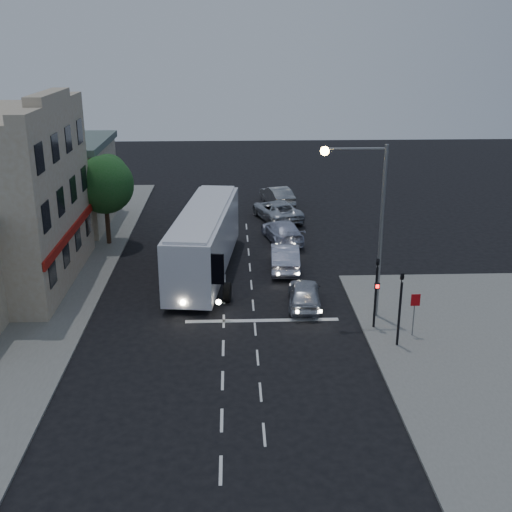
{
  "coord_description": "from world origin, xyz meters",
  "views": [
    {
      "loc": [
        0.5,
        -28.38,
        14.28
      ],
      "look_at": [
        1.83,
        5.91,
        2.2
      ],
      "focal_mm": 45.0,
      "sensor_mm": 36.0,
      "label": 1
    }
  ],
  "objects_px": {
    "streetlight": "(369,212)",
    "traffic_signal_main": "(376,285)",
    "car_suv": "(304,294)",
    "regulatory_sign": "(415,308)",
    "tour_bus": "(205,239)",
    "traffic_signal_side": "(400,300)",
    "car_sedan_b": "(282,231)",
    "car_sedan_c": "(277,210)",
    "street_tree": "(104,182)",
    "car_sedan_a": "(285,257)",
    "car_extra": "(277,196)"
  },
  "relations": [
    {
      "from": "tour_bus",
      "to": "car_suv",
      "type": "bearing_deg",
      "value": -37.26
    },
    {
      "from": "tour_bus",
      "to": "car_sedan_b",
      "type": "height_order",
      "value": "tour_bus"
    },
    {
      "from": "car_sedan_a",
      "to": "regulatory_sign",
      "type": "xyz_separation_m",
      "value": [
        5.51,
        -9.81,
        0.78
      ]
    },
    {
      "from": "car_suv",
      "to": "regulatory_sign",
      "type": "bearing_deg",
      "value": 145.12
    },
    {
      "from": "car_suv",
      "to": "car_sedan_b",
      "type": "xyz_separation_m",
      "value": [
        -0.31,
        11.48,
        0.03
      ]
    },
    {
      "from": "tour_bus",
      "to": "traffic_signal_main",
      "type": "bearing_deg",
      "value": -36.99
    },
    {
      "from": "streetlight",
      "to": "car_extra",
      "type": "bearing_deg",
      "value": 97.12
    },
    {
      "from": "car_sedan_b",
      "to": "street_tree",
      "type": "relative_size",
      "value": 0.85
    },
    {
      "from": "tour_bus",
      "to": "traffic_signal_side",
      "type": "bearing_deg",
      "value": -40.83
    },
    {
      "from": "car_extra",
      "to": "streetlight",
      "type": "height_order",
      "value": "streetlight"
    },
    {
      "from": "car_sedan_b",
      "to": "car_extra",
      "type": "relative_size",
      "value": 1.07
    },
    {
      "from": "traffic_signal_main",
      "to": "car_sedan_a",
      "type": "bearing_deg",
      "value": 113.39
    },
    {
      "from": "car_extra",
      "to": "traffic_signal_main",
      "type": "height_order",
      "value": "traffic_signal_main"
    },
    {
      "from": "car_extra",
      "to": "traffic_signal_main",
      "type": "distance_m",
      "value": 24.98
    },
    {
      "from": "traffic_signal_side",
      "to": "street_tree",
      "type": "xyz_separation_m",
      "value": [
        -16.51,
        16.22,
        2.08
      ]
    },
    {
      "from": "regulatory_sign",
      "to": "tour_bus",
      "type": "bearing_deg",
      "value": 138.02
    },
    {
      "from": "traffic_signal_side",
      "to": "car_extra",
      "type": "bearing_deg",
      "value": 98.24
    },
    {
      "from": "car_sedan_a",
      "to": "car_extra",
      "type": "distance_m",
      "value": 15.94
    },
    {
      "from": "traffic_signal_side",
      "to": "regulatory_sign",
      "type": "height_order",
      "value": "traffic_signal_side"
    },
    {
      "from": "regulatory_sign",
      "to": "car_sedan_b",
      "type": "bearing_deg",
      "value": 108.59
    },
    {
      "from": "car_sedan_c",
      "to": "traffic_signal_main",
      "type": "bearing_deg",
      "value": 83.15
    },
    {
      "from": "car_sedan_a",
      "to": "regulatory_sign",
      "type": "relative_size",
      "value": 2.25
    },
    {
      "from": "tour_bus",
      "to": "traffic_signal_main",
      "type": "height_order",
      "value": "traffic_signal_main"
    },
    {
      "from": "car_suv",
      "to": "car_sedan_c",
      "type": "bearing_deg",
      "value": -84.36
    },
    {
      "from": "tour_bus",
      "to": "street_tree",
      "type": "relative_size",
      "value": 2.17
    },
    {
      "from": "car_sedan_b",
      "to": "car_sedan_c",
      "type": "xyz_separation_m",
      "value": [
        -0.01,
        5.45,
        0.04
      ]
    },
    {
      "from": "car_suv",
      "to": "regulatory_sign",
      "type": "relative_size",
      "value": 1.94
    },
    {
      "from": "regulatory_sign",
      "to": "car_sedan_c",
      "type": "bearing_deg",
      "value": 103.99
    },
    {
      "from": "car_sedan_a",
      "to": "car_extra",
      "type": "xyz_separation_m",
      "value": [
        0.64,
        15.93,
        -0.0
      ]
    },
    {
      "from": "traffic_signal_main",
      "to": "car_sedan_c",
      "type": "bearing_deg",
      "value": 100.02
    },
    {
      "from": "streetlight",
      "to": "traffic_signal_main",
      "type": "bearing_deg",
      "value": -79.8
    },
    {
      "from": "car_suv",
      "to": "traffic_signal_side",
      "type": "xyz_separation_m",
      "value": [
        3.91,
        -5.0,
        1.69
      ]
    },
    {
      "from": "car_sedan_b",
      "to": "regulatory_sign",
      "type": "relative_size",
      "value": 2.39
    },
    {
      "from": "traffic_signal_main",
      "to": "regulatory_sign",
      "type": "relative_size",
      "value": 1.86
    },
    {
      "from": "street_tree",
      "to": "car_sedan_a",
      "type": "bearing_deg",
      "value": -24.41
    },
    {
      "from": "car_sedan_a",
      "to": "traffic_signal_side",
      "type": "xyz_separation_m",
      "value": [
        4.51,
        -10.78,
        1.61
      ]
    },
    {
      "from": "tour_bus",
      "to": "car_extra",
      "type": "relative_size",
      "value": 2.74
    },
    {
      "from": "car_extra",
      "to": "streetlight",
      "type": "relative_size",
      "value": 0.55
    },
    {
      "from": "car_sedan_b",
      "to": "traffic_signal_main",
      "type": "relative_size",
      "value": 1.28
    },
    {
      "from": "traffic_signal_side",
      "to": "street_tree",
      "type": "distance_m",
      "value": 23.24
    },
    {
      "from": "car_suv",
      "to": "car_sedan_a",
      "type": "height_order",
      "value": "car_sedan_a"
    },
    {
      "from": "tour_bus",
      "to": "car_sedan_b",
      "type": "bearing_deg",
      "value": 55.73
    },
    {
      "from": "street_tree",
      "to": "regulatory_sign",
      "type": "bearing_deg",
      "value": -41.08
    },
    {
      "from": "car_sedan_c",
      "to": "tour_bus",
      "type": "bearing_deg",
      "value": 48.51
    },
    {
      "from": "streetlight",
      "to": "street_tree",
      "type": "distance_m",
      "value": 20.19
    },
    {
      "from": "tour_bus",
      "to": "car_sedan_c",
      "type": "xyz_separation_m",
      "value": [
        5.28,
        11.51,
        -1.39
      ]
    },
    {
      "from": "car_extra",
      "to": "traffic_signal_side",
      "type": "height_order",
      "value": "traffic_signal_side"
    },
    {
      "from": "tour_bus",
      "to": "traffic_signal_side",
      "type": "xyz_separation_m",
      "value": [
        9.5,
        -10.41,
        0.23
      ]
    },
    {
      "from": "car_sedan_a",
      "to": "regulatory_sign",
      "type": "bearing_deg",
      "value": 122.02
    },
    {
      "from": "tour_bus",
      "to": "car_suv",
      "type": "distance_m",
      "value": 7.92
    }
  ]
}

